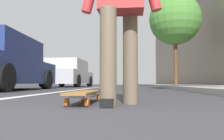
% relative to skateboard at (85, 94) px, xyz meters
% --- Properties ---
extents(ground_plane, '(80.00, 80.00, 0.00)m').
position_rel_skateboard_xyz_m(ground_plane, '(8.78, -0.12, -0.09)').
color(ground_plane, '#38383D').
extents(lane_stripe_white, '(52.00, 0.16, 0.01)m').
position_rel_skateboard_xyz_m(lane_stripe_white, '(18.78, 1.13, -0.09)').
color(lane_stripe_white, silver).
rests_on(lane_stripe_white, ground).
extents(sidewalk_curb, '(52.00, 3.20, 0.11)m').
position_rel_skateboard_xyz_m(sidewalk_curb, '(16.78, -3.36, -0.04)').
color(sidewalk_curb, '#9E9B93').
rests_on(sidewalk_curb, ground).
extents(building_facade, '(40.00, 1.20, 8.69)m').
position_rel_skateboard_xyz_m(building_facade, '(20.78, -5.93, 4.25)').
color(building_facade, gray).
rests_on(building_facade, ground).
extents(skateboard, '(0.84, 0.21, 0.11)m').
position_rel_skateboard_xyz_m(skateboard, '(0.00, 0.00, 0.00)').
color(skateboard, orange).
rests_on(skateboard, ground).
extents(parked_car_near, '(4.41, 1.98, 1.47)m').
position_rel_skateboard_xyz_m(parked_car_near, '(3.78, 3.13, 0.61)').
color(parked_car_near, navy).
rests_on(parked_car_near, ground).
extents(parked_car_mid, '(4.49, 2.10, 1.47)m').
position_rel_skateboard_xyz_m(parked_car_mid, '(9.99, 2.96, 0.61)').
color(parked_car_mid, '#B7B7BC').
rests_on(parked_car_mid, ground).
extents(traffic_light, '(0.33, 0.28, 4.00)m').
position_rel_skateboard_xyz_m(traffic_light, '(17.09, 1.53, 2.68)').
color(traffic_light, '#2D2D2D').
rests_on(traffic_light, ground).
extents(street_tree_mid, '(2.87, 2.87, 5.21)m').
position_rel_skateboard_xyz_m(street_tree_mid, '(10.51, -2.96, 3.67)').
color(street_tree_mid, brown).
rests_on(street_tree_mid, ground).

